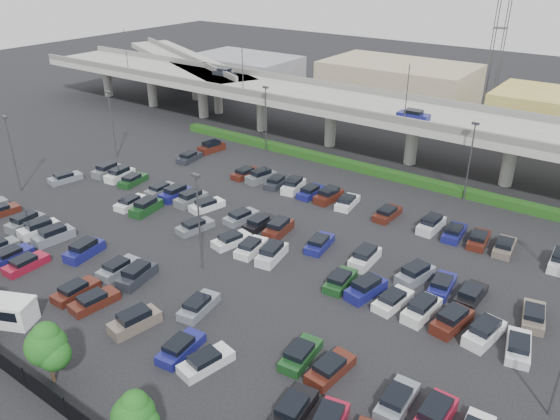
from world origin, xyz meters
name	(u,v)px	position (x,y,z in m)	size (l,w,h in m)	color
ground	(251,237)	(0.00, 0.00, 0.00)	(280.00, 280.00, 0.00)	black
overpass	(382,113)	(-0.18, 31.99, 6.97)	(150.00, 13.00, 15.80)	gray
on_ramp	(185,63)	(-52.10, 43.05, 6.86)	(50.93, 30.13, 8.80)	gray
hedge	(358,167)	(0.00, 25.00, 0.55)	(66.00, 1.60, 1.10)	#183F12
fence	(17,373)	(-0.05, -28.00, 0.90)	(70.00, 0.10, 2.00)	black
tree_row	(34,339)	(0.70, -26.53, 3.52)	(65.07, 3.66, 5.94)	#332316
parked_cars	(239,246)	(0.94, -3.27, 0.63)	(63.15, 41.66, 1.67)	black
light_poles	(233,172)	(-4.13, 2.00, 6.24)	(66.90, 48.38, 10.30)	#434348
distant_buildings	(517,104)	(12.38, 61.81, 3.74)	(138.00, 24.00, 9.00)	gray
comm_tower	(501,25)	(4.00, 74.00, 15.61)	(2.40, 2.40, 30.00)	#434348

